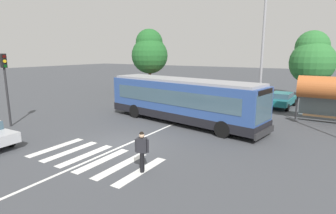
{
  "coord_description": "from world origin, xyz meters",
  "views": [
    {
      "loc": [
        9.36,
        -10.4,
        4.83
      ],
      "look_at": [
        0.19,
        4.5,
        1.3
      ],
      "focal_mm": 28.86,
      "sensor_mm": 36.0,
      "label": 1
    }
  ],
  "objects_px": {
    "parked_car_silver": "(174,91)",
    "traffic_light_near_corner": "(5,78)",
    "parked_car_red": "(155,88)",
    "twin_arm_street_lamp": "(264,35)",
    "parked_car_black": "(222,95)",
    "bus_stop_shelter": "(334,89)",
    "parked_car_blue": "(248,97)",
    "parked_car_charcoal": "(198,93)",
    "background_tree_left": "(150,52)",
    "parked_car_teal": "(282,99)",
    "background_tree_right": "(312,58)",
    "pedestrian_crossing_street": "(142,149)",
    "city_transit_bus": "(182,100)"
  },
  "relations": [
    {
      "from": "parked_car_silver",
      "to": "traffic_light_near_corner",
      "type": "distance_m",
      "value": 16.34
    },
    {
      "from": "parked_car_red",
      "to": "twin_arm_street_lamp",
      "type": "relative_size",
      "value": 0.44
    },
    {
      "from": "parked_car_silver",
      "to": "traffic_light_near_corner",
      "type": "bearing_deg",
      "value": -101.89
    },
    {
      "from": "parked_car_black",
      "to": "bus_stop_shelter",
      "type": "bearing_deg",
      "value": -21.81
    },
    {
      "from": "parked_car_blue",
      "to": "traffic_light_near_corner",
      "type": "distance_m",
      "value": 19.5
    },
    {
      "from": "parked_car_silver",
      "to": "parked_car_black",
      "type": "height_order",
      "value": "same"
    },
    {
      "from": "parked_car_charcoal",
      "to": "background_tree_left",
      "type": "xyz_separation_m",
      "value": [
        -7.69,
        2.22,
        4.17
      ]
    },
    {
      "from": "parked_car_silver",
      "to": "parked_car_teal",
      "type": "xyz_separation_m",
      "value": [
        10.95,
        0.41,
        0.0
      ]
    },
    {
      "from": "parked_car_red",
      "to": "background_tree_right",
      "type": "height_order",
      "value": "background_tree_right"
    },
    {
      "from": "parked_car_teal",
      "to": "background_tree_right",
      "type": "relative_size",
      "value": 0.65
    },
    {
      "from": "traffic_light_near_corner",
      "to": "pedestrian_crossing_street",
      "type": "bearing_deg",
      "value": -5.02
    },
    {
      "from": "parked_car_silver",
      "to": "parked_car_teal",
      "type": "height_order",
      "value": "same"
    },
    {
      "from": "parked_car_teal",
      "to": "background_tree_left",
      "type": "xyz_separation_m",
      "value": [
        -15.72,
        1.86,
        4.17
      ]
    },
    {
      "from": "pedestrian_crossing_street",
      "to": "parked_car_blue",
      "type": "bearing_deg",
      "value": 90.98
    },
    {
      "from": "parked_car_silver",
      "to": "background_tree_right",
      "type": "distance_m",
      "value": 14.6
    },
    {
      "from": "parked_car_red",
      "to": "parked_car_charcoal",
      "type": "bearing_deg",
      "value": -4.06
    },
    {
      "from": "parked_car_black",
      "to": "parked_car_blue",
      "type": "relative_size",
      "value": 1.0
    },
    {
      "from": "city_transit_bus",
      "to": "parked_car_teal",
      "type": "height_order",
      "value": "city_transit_bus"
    },
    {
      "from": "parked_car_charcoal",
      "to": "twin_arm_street_lamp",
      "type": "relative_size",
      "value": 0.45
    },
    {
      "from": "traffic_light_near_corner",
      "to": "background_tree_right",
      "type": "bearing_deg",
      "value": 54.28
    },
    {
      "from": "parked_car_teal",
      "to": "twin_arm_street_lamp",
      "type": "bearing_deg",
      "value": -107.13
    },
    {
      "from": "city_transit_bus",
      "to": "twin_arm_street_lamp",
      "type": "distance_m",
      "value": 8.32
    },
    {
      "from": "parked_car_blue",
      "to": "background_tree_left",
      "type": "height_order",
      "value": "background_tree_left"
    },
    {
      "from": "parked_car_charcoal",
      "to": "parked_car_blue",
      "type": "bearing_deg",
      "value": -3.02
    },
    {
      "from": "parked_car_blue",
      "to": "parked_car_teal",
      "type": "relative_size",
      "value": 0.98
    },
    {
      "from": "parked_car_charcoal",
      "to": "twin_arm_street_lamp",
      "type": "xyz_separation_m",
      "value": [
        6.91,
        -3.27,
        5.41
      ]
    },
    {
      "from": "parked_car_silver",
      "to": "parked_car_black",
      "type": "bearing_deg",
      "value": -0.76
    },
    {
      "from": "parked_car_silver",
      "to": "background_tree_right",
      "type": "xyz_separation_m",
      "value": [
        12.64,
        6.4,
        3.54
      ]
    },
    {
      "from": "bus_stop_shelter",
      "to": "twin_arm_street_lamp",
      "type": "bearing_deg",
      "value": 173.29
    },
    {
      "from": "city_transit_bus",
      "to": "parked_car_blue",
      "type": "distance_m",
      "value": 9.03
    },
    {
      "from": "parked_car_red",
      "to": "parked_car_charcoal",
      "type": "distance_m",
      "value": 5.64
    },
    {
      "from": "parked_car_charcoal",
      "to": "bus_stop_shelter",
      "type": "xyz_separation_m",
      "value": [
        11.94,
        -3.86,
        1.65
      ]
    },
    {
      "from": "traffic_light_near_corner",
      "to": "bus_stop_shelter",
      "type": "xyz_separation_m",
      "value": [
        18.19,
        12.0,
        -0.78
      ]
    },
    {
      "from": "parked_car_blue",
      "to": "parked_car_teal",
      "type": "height_order",
      "value": "same"
    },
    {
      "from": "parked_car_black",
      "to": "traffic_light_near_corner",
      "type": "bearing_deg",
      "value": -119.36
    },
    {
      "from": "city_transit_bus",
      "to": "parked_car_red",
      "type": "xyz_separation_m",
      "value": [
        -8.6,
        9.38,
        -0.82
      ]
    },
    {
      "from": "city_transit_bus",
      "to": "parked_car_red",
      "type": "bearing_deg",
      "value": 132.51
    },
    {
      "from": "parked_car_red",
      "to": "traffic_light_near_corner",
      "type": "distance_m",
      "value": 16.46
    },
    {
      "from": "pedestrian_crossing_street",
      "to": "parked_car_black",
      "type": "distance_m",
      "value": 17.02
    },
    {
      "from": "twin_arm_street_lamp",
      "to": "background_tree_left",
      "type": "height_order",
      "value": "twin_arm_street_lamp"
    },
    {
      "from": "parked_car_black",
      "to": "bus_stop_shelter",
      "type": "xyz_separation_m",
      "value": [
        9.34,
        -3.74,
        1.65
      ]
    },
    {
      "from": "parked_car_red",
      "to": "traffic_light_near_corner",
      "type": "xyz_separation_m",
      "value": [
        -0.63,
        -16.26,
        2.43
      ]
    },
    {
      "from": "parked_car_red",
      "to": "parked_car_teal",
      "type": "bearing_deg",
      "value": -0.16
    },
    {
      "from": "parked_car_black",
      "to": "traffic_light_near_corner",
      "type": "height_order",
      "value": "traffic_light_near_corner"
    },
    {
      "from": "parked_car_teal",
      "to": "background_tree_right",
      "type": "bearing_deg",
      "value": 74.27
    },
    {
      "from": "city_transit_bus",
      "to": "traffic_light_near_corner",
      "type": "xyz_separation_m",
      "value": [
        -9.23,
        -6.88,
        1.61
      ]
    },
    {
      "from": "background_tree_left",
      "to": "bus_stop_shelter",
      "type": "bearing_deg",
      "value": -17.2
    },
    {
      "from": "city_transit_bus",
      "to": "parked_car_blue",
      "type": "height_order",
      "value": "city_transit_bus"
    },
    {
      "from": "pedestrian_crossing_street",
      "to": "parked_car_red",
      "type": "bearing_deg",
      "value": 122.72
    },
    {
      "from": "parked_car_charcoal",
      "to": "parked_car_teal",
      "type": "relative_size",
      "value": 0.99
    }
  ]
}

